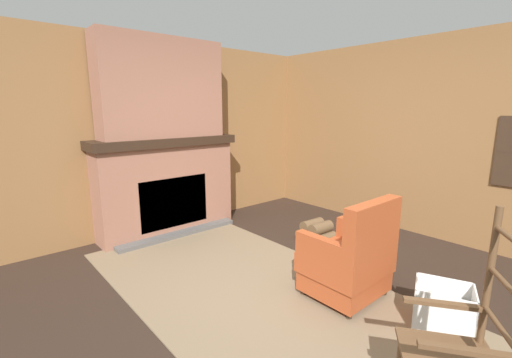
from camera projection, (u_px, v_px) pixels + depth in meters
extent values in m
plane|color=#2D2119|center=(290.00, 298.00, 3.08)|extent=(14.00, 14.00, 0.00)
cube|color=olive|center=(157.00, 137.00, 4.70)|extent=(0.06, 5.63, 2.58)
cube|color=olive|center=(426.00, 139.00, 4.46)|extent=(5.63, 0.06, 2.58)
cube|color=#93604C|center=(167.00, 189.00, 4.67)|extent=(0.41, 1.85, 1.19)
cube|color=black|center=(174.00, 202.00, 4.57)|extent=(0.08, 0.96, 0.67)
cube|color=#565451|center=(179.00, 234.00, 4.57)|extent=(0.16, 1.67, 0.06)
cube|color=black|center=(165.00, 142.00, 4.53)|extent=(0.51, 1.95, 0.11)
cube|color=#93604C|center=(162.00, 88.00, 4.39)|extent=(0.36, 1.63, 1.26)
cube|color=#7A664C|center=(257.00, 293.00, 3.16)|extent=(3.87, 1.94, 0.01)
cube|color=#A84723|center=(344.00, 277.00, 3.10)|extent=(0.58, 0.66, 0.24)
cube|color=#A84723|center=(345.00, 262.00, 3.07)|extent=(0.61, 0.69, 0.18)
cube|color=#A84723|center=(373.00, 232.00, 2.82)|extent=(0.12, 0.69, 0.52)
cube|color=#A84723|center=(323.00, 250.00, 2.86)|extent=(0.55, 0.09, 0.20)
cube|color=#A84723|center=(363.00, 233.00, 3.24)|extent=(0.55, 0.09, 0.20)
cylinder|color=#332319|center=(303.00, 292.00, 3.14)|extent=(0.05, 0.05, 0.06)
cylinder|color=#332319|center=(339.00, 273.00, 3.49)|extent=(0.05, 0.05, 0.06)
cylinder|color=#332319|center=(349.00, 316.00, 2.78)|extent=(0.05, 0.05, 0.06)
cylinder|color=#332319|center=(384.00, 292.00, 3.13)|extent=(0.05, 0.05, 0.06)
cylinder|color=brown|center=(489.00, 279.00, 1.77)|extent=(0.05, 0.05, 0.79)
cylinder|color=brown|center=(501.00, 328.00, 1.63)|extent=(0.23, 0.31, 0.03)
cylinder|color=brown|center=(507.00, 286.00, 1.58)|extent=(0.23, 0.31, 0.03)
cube|color=brown|center=(468.00, 351.00, 1.50)|extent=(0.36, 0.27, 0.02)
cube|color=brown|center=(444.00, 304.00, 1.85)|extent=(0.36, 0.27, 0.02)
cylinder|color=brown|center=(308.00, 233.00, 4.50)|extent=(0.17, 0.33, 0.15)
cylinder|color=brown|center=(316.00, 236.00, 4.39)|extent=(0.17, 0.33, 0.15)
cylinder|color=brown|center=(325.00, 239.00, 4.27)|extent=(0.17, 0.33, 0.15)
cylinder|color=brown|center=(312.00, 225.00, 4.42)|extent=(0.17, 0.33, 0.15)
cylinder|color=brown|center=(321.00, 228.00, 4.30)|extent=(0.17, 0.33, 0.15)
cube|color=white|center=(440.00, 328.00, 2.66)|extent=(0.50, 0.45, 0.01)
cube|color=white|center=(473.00, 315.00, 2.53)|extent=(0.13, 0.30, 0.36)
cube|color=white|center=(415.00, 302.00, 2.71)|extent=(0.13, 0.30, 0.36)
cube|color=white|center=(442.00, 298.00, 2.76)|extent=(0.38, 0.17, 0.36)
cube|color=white|center=(444.00, 319.00, 2.49)|extent=(0.38, 0.17, 0.36)
ellipsoid|color=white|center=(443.00, 306.00, 2.62)|extent=(0.40, 0.36, 0.22)
ellipsoid|color=silver|center=(103.00, 137.00, 4.05)|extent=(0.09, 0.09, 0.10)
cylinder|color=white|center=(102.00, 125.00, 4.02)|extent=(0.05, 0.05, 0.18)
cube|color=black|center=(182.00, 131.00, 4.72)|extent=(0.13, 0.28, 0.13)
cube|color=silver|center=(184.00, 131.00, 4.67)|extent=(0.01, 0.04, 0.02)
cylinder|color=red|center=(159.00, 128.00, 4.52)|extent=(0.07, 0.26, 0.26)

